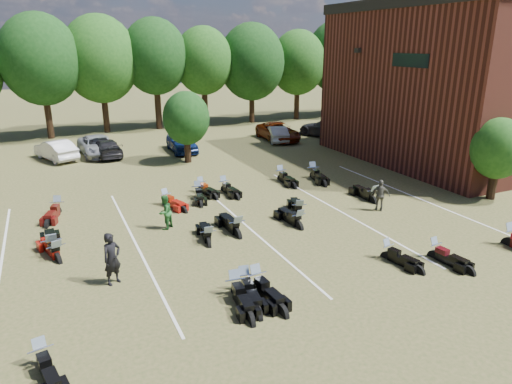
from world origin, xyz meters
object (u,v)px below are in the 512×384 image
motorcycle_3 (235,296)px  motorcycle_7 (58,261)px  motorcycle_14 (59,214)px  person_black (112,259)px  car_4 (182,142)px  person_green (165,212)px  person_grey (380,195)px  motorcycle_0 (43,367)px

motorcycle_3 → motorcycle_7: (-5.24, 5.20, 0.00)m
motorcycle_7 → motorcycle_14: motorcycle_7 is taller
person_black → motorcycle_7: person_black is taller
car_4 → person_green: size_ratio=2.83×
car_4 → person_grey: 17.65m
car_4 → motorcycle_3: 21.75m
person_black → person_green: bearing=26.9°
person_grey → motorcycle_3: size_ratio=0.71×
motorcycle_3 → motorcycle_14: size_ratio=0.99×
person_green → person_grey: (10.30, -2.16, 0.00)m
car_4 → motorcycle_14: bearing=-128.5°
person_green → motorcycle_14: bearing=-84.5°
motorcycle_0 → motorcycle_3: size_ratio=0.92×
person_green → motorcycle_3: bearing=54.3°
motorcycle_0 → motorcycle_7: 6.38m
motorcycle_7 → person_green: bearing=-177.3°
car_4 → person_black: size_ratio=2.38×
motorcycle_14 → motorcycle_7: bearing=-74.0°
person_grey → motorcycle_14: person_grey is taller
person_grey → motorcycle_7: 14.91m
person_grey → motorcycle_14: size_ratio=0.70×
person_green → motorcycle_14: 5.98m
car_4 → person_grey: size_ratio=2.81×
car_4 → motorcycle_0: (-10.15, -22.46, -0.76)m
motorcycle_0 → motorcycle_7: bearing=72.7°
person_grey → motorcycle_7: (-14.87, 0.71, -0.79)m
motorcycle_0 → person_grey: bearing=8.3°
person_green → person_grey: bearing=126.7°
person_black → motorcycle_0: 4.48m
motorcycle_7 → car_4: bearing=-135.5°
motorcycle_0 → person_green: bearing=44.7°
motorcycle_14 → motorcycle_0: bearing=-75.7°
person_black → motorcycle_3: size_ratio=0.84×
person_black → motorcycle_7: bearing=94.8°
motorcycle_3 → motorcycle_14: 11.81m
motorcycle_7 → motorcycle_14: (0.24, 5.50, 0.00)m
motorcycle_0 → motorcycle_14: motorcycle_14 is taller
person_green → motorcycle_7: person_green is taller
person_black → motorcycle_14: 8.34m
person_green → motorcycle_0: size_ratio=0.77×
person_grey → motorcycle_7: person_grey is taller
person_green → motorcycle_7: 4.86m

